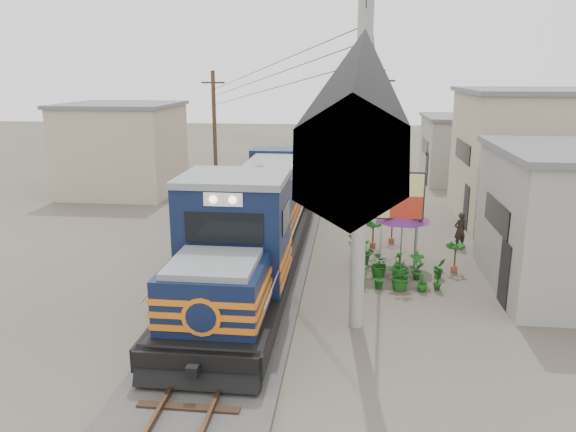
# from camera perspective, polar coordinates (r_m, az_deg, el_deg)

# --- Properties ---
(ground) EXTENTS (120.00, 120.00, 0.00)m
(ground) POSITION_cam_1_polar(r_m,az_deg,el_deg) (17.09, -5.11, -9.71)
(ground) COLOR #473F35
(ground) RESTS_ON ground
(ballast) EXTENTS (3.60, 70.00, 0.16)m
(ballast) POSITION_cam_1_polar(r_m,az_deg,el_deg) (26.38, -0.79, -0.64)
(ballast) COLOR #595651
(ballast) RESTS_ON ground
(track) EXTENTS (1.15, 70.00, 0.12)m
(track) POSITION_cam_1_polar(r_m,az_deg,el_deg) (26.33, -0.79, -0.27)
(track) COLOR #51331E
(track) RESTS_ON ground
(locomotive) EXTENTS (3.01, 16.40, 4.06)m
(locomotive) POSITION_cam_1_polar(r_m,az_deg,el_deg) (19.83, -3.15, -0.77)
(locomotive) COLOR black
(locomotive) RESTS_ON ground
(utility_pole_main) EXTENTS (0.40, 0.40, 10.00)m
(utility_pole_main) POSITION_cam_1_polar(r_m,az_deg,el_deg) (14.88, 7.47, 6.68)
(utility_pole_main) COLOR #9E9B93
(utility_pole_main) RESTS_ON ground
(wooden_pole_mid) EXTENTS (1.60, 0.24, 7.00)m
(wooden_pole_mid) POSITION_cam_1_polar(r_m,az_deg,el_deg) (29.45, 9.00, 7.92)
(wooden_pole_mid) COLOR #4C3826
(wooden_pole_mid) RESTS_ON ground
(wooden_pole_far) EXTENTS (1.60, 0.24, 7.50)m
(wooden_pole_far) POSITION_cam_1_polar(r_m,az_deg,el_deg) (43.38, 8.70, 10.37)
(wooden_pole_far) COLOR #4C3826
(wooden_pole_far) RESTS_ON ground
(wooden_pole_left) EXTENTS (1.60, 0.24, 7.00)m
(wooden_pole_left) POSITION_cam_1_polar(r_m,az_deg,el_deg) (34.41, -7.47, 8.92)
(wooden_pole_left) COLOR #4C3826
(wooden_pole_left) RESTS_ON ground
(power_lines) EXTENTS (9.65, 19.00, 3.30)m
(power_lines) POSITION_cam_1_polar(r_m,az_deg,el_deg) (23.98, -1.68, 15.91)
(power_lines) COLOR black
(power_lines) RESTS_ON ground
(shophouse_mid) EXTENTS (8.40, 7.35, 6.20)m
(shophouse_mid) POSITION_cam_1_polar(r_m,az_deg,el_deg) (29.03, 25.15, 5.49)
(shophouse_mid) COLOR tan
(shophouse_mid) RESTS_ON ground
(shophouse_back) EXTENTS (6.30, 6.30, 4.20)m
(shophouse_back) POSITION_cam_1_polar(r_m,az_deg,el_deg) (38.35, 18.24, 6.53)
(shophouse_back) COLOR gray
(shophouse_back) RESTS_ON ground
(shophouse_left) EXTENTS (6.30, 6.30, 5.20)m
(shophouse_left) POSITION_cam_1_polar(r_m,az_deg,el_deg) (34.22, -16.44, 6.62)
(shophouse_left) COLOR tan
(shophouse_left) RESTS_ON ground
(billboard) EXTENTS (2.35, 0.25, 3.63)m
(billboard) POSITION_cam_1_polar(r_m,az_deg,el_deg) (19.95, 10.35, 1.80)
(billboard) COLOR #99999E
(billboard) RESTS_ON ground
(market_umbrella) EXTENTS (2.55, 2.55, 2.27)m
(market_umbrella) POSITION_cam_1_polar(r_m,az_deg,el_deg) (20.57, 11.58, 0.18)
(market_umbrella) COLOR black
(market_umbrella) RESTS_ON ground
(vendor) EXTENTS (0.65, 0.57, 1.50)m
(vendor) POSITION_cam_1_polar(r_m,az_deg,el_deg) (23.69, 17.07, -1.40)
(vendor) COLOR black
(vendor) RESTS_ON ground
(plant_nursery) EXTENTS (3.55, 3.50, 1.10)m
(plant_nursery) POSITION_cam_1_polar(r_m,az_deg,el_deg) (19.78, 9.81, -4.88)
(plant_nursery) COLOR #195217
(plant_nursery) RESTS_ON ground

